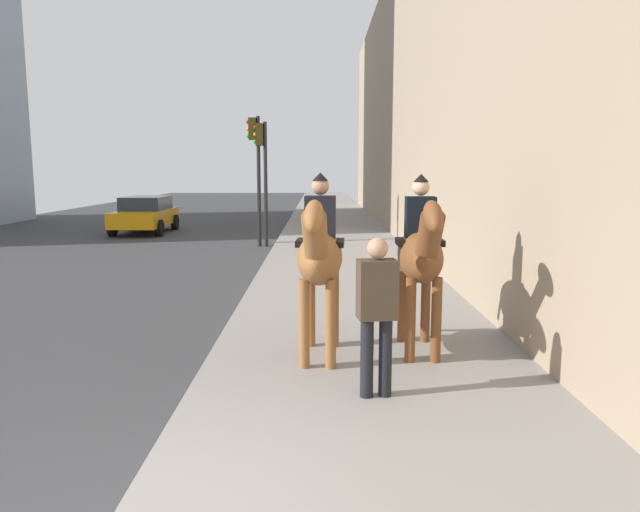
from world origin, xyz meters
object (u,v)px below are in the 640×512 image
mounted_horse_near (320,255)px  traffic_light_far_curb (263,164)px  car_near_lane (145,214)px  traffic_light_near_curb (256,160)px  mounted_horse_far (421,254)px  pedestrian_greeting (377,307)px

mounted_horse_near → traffic_light_far_curb: (11.96, 1.82, 1.23)m
car_near_lane → traffic_light_near_curb: bearing=49.0°
traffic_light_near_curb → mounted_horse_far: bearing=-164.2°
pedestrian_greeting → car_near_lane: pedestrian_greeting is taller
mounted_horse_far → pedestrian_greeting: mounted_horse_far is taller
car_near_lane → traffic_light_near_curb: (-4.17, -4.87, 2.03)m
pedestrian_greeting → traffic_light_far_curb: traffic_light_far_curb is taller
mounted_horse_near → pedestrian_greeting: 1.46m
mounted_horse_near → traffic_light_far_curb: 12.16m
mounted_horse_near → car_near_lane: (16.20, 6.91, -0.68)m
mounted_horse_far → traffic_light_far_curb: size_ratio=0.58×
mounted_horse_near → pedestrian_greeting: mounted_horse_near is taller
car_near_lane → traffic_light_near_curb: 6.72m
mounted_horse_near → car_near_lane: mounted_horse_near is taller
pedestrian_greeting → traffic_light_near_curb: 13.67m
mounted_horse_far → traffic_light_far_curb: traffic_light_far_curb is taller
mounted_horse_near → traffic_light_near_curb: traffic_light_near_curb is taller
traffic_light_near_curb → traffic_light_far_curb: traffic_light_near_curb is taller
pedestrian_greeting → car_near_lane: bearing=15.2°
mounted_horse_far → traffic_light_far_curb: 12.21m
traffic_light_near_curb → traffic_light_far_curb: bearing=-106.1°
car_near_lane → traffic_light_far_curb: bearing=49.9°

